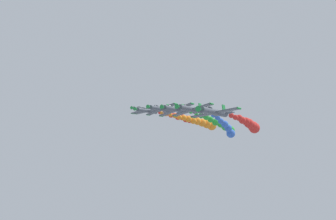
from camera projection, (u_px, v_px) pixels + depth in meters
airplane_lead at (214, 112)px, 72.50m from camera, size 9.54×10.35×2.56m
smoke_trail_lead at (250, 125)px, 89.40m from camera, size 4.02×18.69×3.04m
airplane_left_inner at (191, 109)px, 85.19m from camera, size 9.43×10.35×3.01m
smoke_trail_left_inner at (226, 127)px, 100.06m from camera, size 2.91×15.53×5.50m
airplane_right_inner at (175, 109)px, 97.49m from camera, size 9.33×10.35×3.23m
smoke_trail_right_inner at (220, 125)px, 114.32m from camera, size 3.61×20.71×5.27m
airplane_left_outer at (160, 109)px, 108.91m from camera, size 9.33×10.35×3.23m
airplane_right_outer at (147, 111)px, 119.56m from camera, size 9.55×10.35×2.48m
smoke_trail_right_outer at (200, 122)px, 139.92m from camera, size 6.08×27.43×4.53m
airplane_trailing at (142, 109)px, 131.84m from camera, size 9.46×10.35×2.90m
smoke_trail_trailing at (181, 117)px, 149.05m from camera, size 3.68×21.28×3.22m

